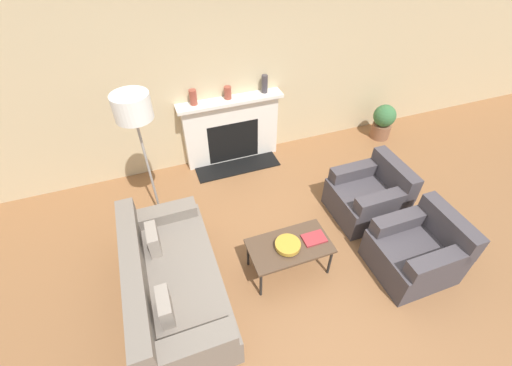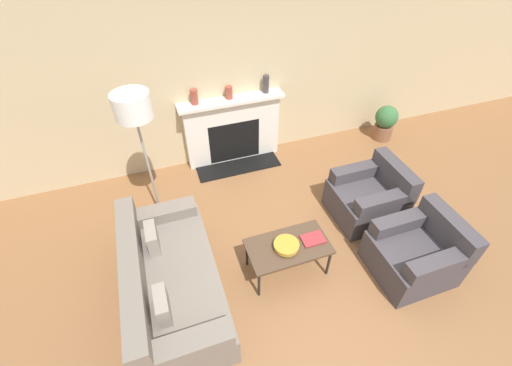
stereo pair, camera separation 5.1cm
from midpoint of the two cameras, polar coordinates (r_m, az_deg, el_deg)
ground_plane at (r=4.26m, az=9.96°, el=-16.17°), size 18.00×18.00×0.00m
wall_back at (r=5.30m, az=-2.84°, el=18.22°), size 18.00×0.06×2.90m
fireplace at (r=5.55m, az=-4.35°, el=8.65°), size 1.63×0.59×1.11m
couch at (r=3.98m, az=-14.35°, el=-15.71°), size 0.94×1.90×0.78m
armchair_near at (r=4.48m, az=24.97°, el=-10.24°), size 0.88×0.81×0.80m
armchair_far at (r=4.93m, az=18.04°, el=-2.07°), size 0.88×0.81×0.80m
coffee_table at (r=3.99m, az=5.25°, el=-10.62°), size 0.94×0.52×0.45m
bowl at (r=3.91m, az=4.94°, el=-10.27°), size 0.29×0.29×0.07m
book at (r=4.05m, az=9.29°, el=-9.09°), size 0.27×0.19×0.02m
floor_lamp at (r=4.03m, az=-19.83°, el=10.03°), size 0.41×0.41×1.89m
mantel_vase_left at (r=5.13m, az=-10.73°, el=13.86°), size 0.11×0.11×0.23m
mantel_vase_center_left at (r=5.23m, az=-5.03°, el=14.76°), size 0.11×0.11×0.19m
mantel_vase_center_right at (r=5.37m, az=1.16°, el=16.18°), size 0.09×0.09×0.27m
potted_plant at (r=6.57m, az=20.23°, el=9.71°), size 0.39×0.39×0.63m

